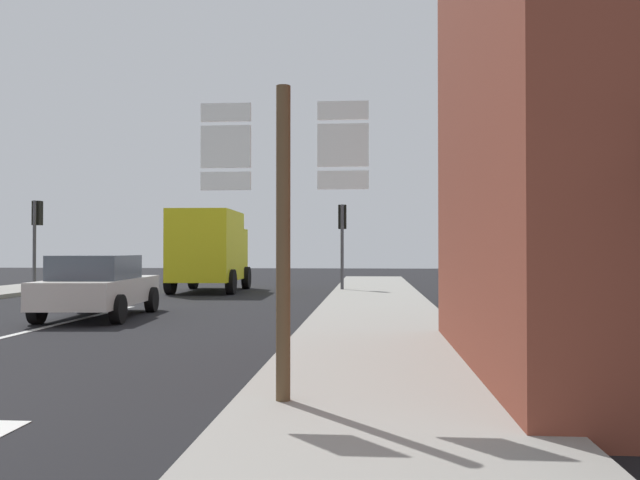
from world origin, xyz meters
TOP-DOWN VIEW (x-y plane):
  - ground_plane at (0.00, 10.00)m, footprint 80.00×80.00m
  - sidewalk_right at (6.83, 8.00)m, footprint 3.02×44.00m
  - lane_centre_stripe at (0.00, 6.00)m, footprint 0.16×12.00m
  - sedan_far at (0.28, 9.09)m, footprint 2.20×4.31m
  - delivery_truck at (0.54, 18.62)m, footprint 2.61×5.06m
  - route_sign_post at (5.82, 0.55)m, footprint 1.66×0.14m
  - traffic_light_far_left at (-5.62, 17.29)m, footprint 0.30×0.49m
  - traffic_light_far_right at (5.62, 18.40)m, footprint 0.30×0.49m

SIDE VIEW (x-z plane):
  - ground_plane at x=0.00m, z-range 0.00..0.00m
  - lane_centre_stripe at x=0.00m, z-range 0.00..0.01m
  - sidewalk_right at x=6.83m, z-range 0.00..0.14m
  - sedan_far at x=0.28m, z-range 0.03..1.50m
  - delivery_truck at x=0.54m, z-range 0.13..3.18m
  - route_sign_post at x=5.82m, z-range 0.31..3.51m
  - traffic_light_far_right at x=5.62m, z-range 0.79..4.07m
  - traffic_light_far_left at x=-5.62m, z-range 0.82..4.23m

